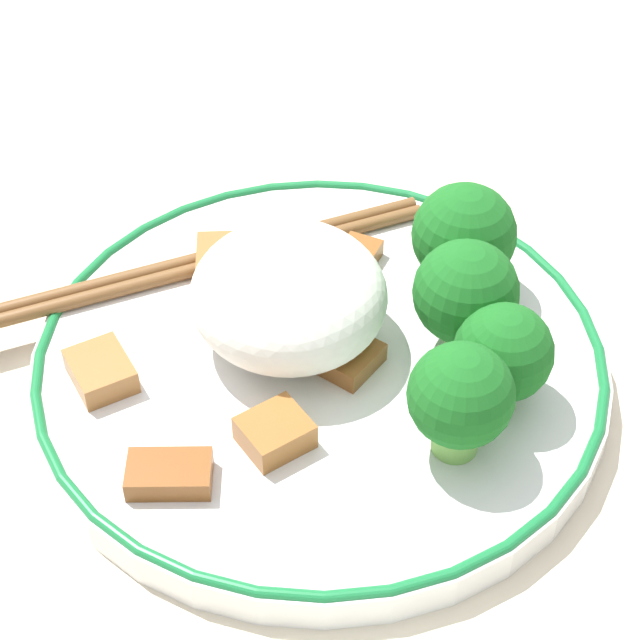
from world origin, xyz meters
TOP-DOWN VIEW (x-y plane):
  - ground_plane at (0.00, 0.00)m, footprint 3.00×3.00m
  - plate at (0.00, 0.00)m, footprint 0.26×0.26m
  - rice_mound at (-0.00, 0.02)m, footprint 0.09×0.09m
  - broccoli_back_left at (-0.02, -0.08)m, footprint 0.04×0.04m
  - broccoli_back_center at (0.02, -0.08)m, footprint 0.04×0.04m
  - broccoli_back_right at (0.04, -0.05)m, footprint 0.05×0.05m
  - broccoli_mid_left at (0.07, -0.03)m, footprint 0.05×0.05m
  - meat_near_front at (0.06, 0.02)m, footprint 0.03×0.02m
  - meat_near_left at (-0.07, 0.07)m, footprint 0.04×0.04m
  - meat_near_right at (-0.00, 0.05)m, footprint 0.04×0.03m
  - meat_near_back at (-0.05, -0.01)m, footprint 0.03×0.03m
  - meat_on_rice_edge at (0.02, 0.07)m, footprint 0.04×0.04m
  - meat_mid_left at (-0.09, 0.01)m, footprint 0.04×0.04m
  - meat_mid_right at (-0.00, -0.01)m, footprint 0.03×0.03m
  - chopsticks at (0.02, 0.08)m, footprint 0.20×0.15m

SIDE VIEW (x-z plane):
  - ground_plane at x=0.00m, z-range 0.00..0.00m
  - plate at x=0.00m, z-range 0.00..0.02m
  - chopsticks at x=0.02m, z-range 0.02..0.02m
  - meat_near_front at x=0.06m, z-range 0.02..0.03m
  - meat_mid_right at x=0.00m, z-range 0.02..0.03m
  - meat_mid_left at x=-0.09m, z-range 0.02..0.03m
  - meat_near_left at x=-0.07m, z-range 0.02..0.03m
  - meat_near_back at x=-0.05m, z-range 0.02..0.03m
  - meat_on_rice_edge at x=0.02m, z-range 0.02..0.03m
  - meat_near_right at x=0.00m, z-range 0.02..0.03m
  - broccoli_back_center at x=0.02m, z-range 0.02..0.07m
  - rice_mound at x=0.00m, z-range 0.02..0.07m
  - broccoli_back_left at x=-0.02m, z-range 0.02..0.07m
  - broccoli_back_right at x=0.04m, z-range 0.02..0.08m
  - broccoli_mid_left at x=0.07m, z-range 0.02..0.08m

